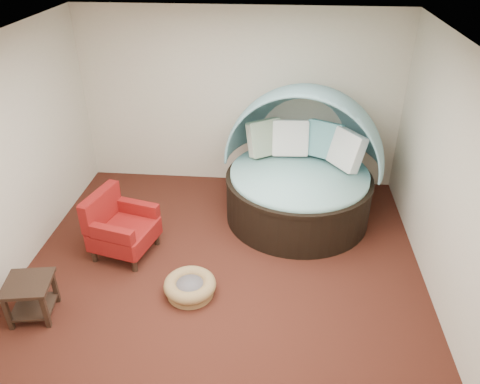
# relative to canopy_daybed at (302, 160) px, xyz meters

# --- Properties ---
(floor) EXTENTS (5.00, 5.00, 0.00)m
(floor) POSITION_rel_canopy_daybed_xyz_m (-0.97, -1.52, -0.89)
(floor) COLOR #421E13
(floor) RESTS_ON ground
(wall_back) EXTENTS (5.00, 0.00, 5.00)m
(wall_back) POSITION_rel_canopy_daybed_xyz_m (-0.97, 0.98, 0.51)
(wall_back) COLOR beige
(wall_back) RESTS_ON floor
(wall_front) EXTENTS (5.00, 0.00, 5.00)m
(wall_front) POSITION_rel_canopy_daybed_xyz_m (-0.97, -4.02, 0.51)
(wall_front) COLOR beige
(wall_front) RESTS_ON floor
(wall_left) EXTENTS (0.00, 5.00, 5.00)m
(wall_left) POSITION_rel_canopy_daybed_xyz_m (-3.47, -1.52, 0.51)
(wall_left) COLOR beige
(wall_left) RESTS_ON floor
(wall_right) EXTENTS (0.00, 5.00, 5.00)m
(wall_right) POSITION_rel_canopy_daybed_xyz_m (1.53, -1.52, 0.51)
(wall_right) COLOR beige
(wall_right) RESTS_ON floor
(ceiling) EXTENTS (5.00, 5.00, 0.00)m
(ceiling) POSITION_rel_canopy_daybed_xyz_m (-0.97, -1.52, 1.91)
(ceiling) COLOR white
(ceiling) RESTS_ON wall_back
(canopy_daybed) EXTENTS (2.52, 2.46, 1.92)m
(canopy_daybed) POSITION_rel_canopy_daybed_xyz_m (0.00, 0.00, 0.00)
(canopy_daybed) COLOR black
(canopy_daybed) RESTS_ON floor
(pet_basket) EXTENTS (0.77, 0.77, 0.22)m
(pet_basket) POSITION_rel_canopy_daybed_xyz_m (-1.30, -1.91, -0.78)
(pet_basket) COLOR olive
(pet_basket) RESTS_ON floor
(red_armchair) EXTENTS (0.90, 0.90, 0.87)m
(red_armchair) POSITION_rel_canopy_daybed_xyz_m (-2.34, -1.18, -0.49)
(red_armchair) COLOR black
(red_armchair) RESTS_ON floor
(side_table) EXTENTS (0.57, 0.57, 0.47)m
(side_table) POSITION_rel_canopy_daybed_xyz_m (-2.97, -2.39, -0.58)
(side_table) COLOR black
(side_table) RESTS_ON floor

